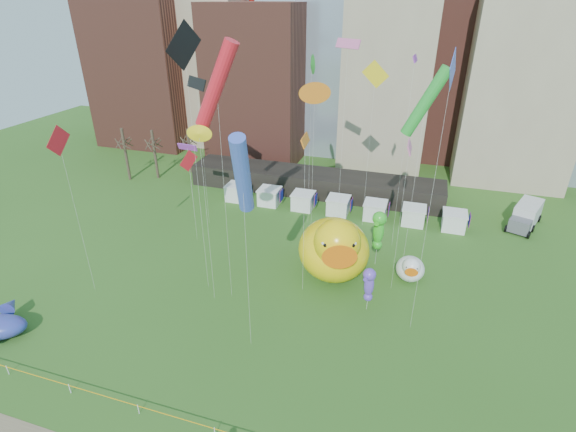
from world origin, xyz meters
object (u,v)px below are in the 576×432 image
(small_duck, at_px, (410,268))
(seahorse_green, at_px, (379,228))
(big_duck, at_px, (334,248))
(seahorse_purple, at_px, (369,282))
(box_truck, at_px, (526,215))

(small_duck, height_order, seahorse_green, seahorse_green)
(big_duck, height_order, seahorse_green, big_duck)
(seahorse_purple, bearing_deg, box_truck, 69.55)
(small_duck, height_order, box_truck, small_duck)
(small_duck, bearing_deg, box_truck, 47.97)
(big_duck, xyz_separation_m, seahorse_green, (3.98, 3.77, 1.05))
(seahorse_green, bearing_deg, seahorse_purple, -80.07)
(big_duck, relative_size, box_truck, 1.51)
(big_duck, distance_m, box_truck, 28.62)
(big_duck, distance_m, seahorse_purple, 6.15)
(seahorse_green, bearing_deg, box_truck, 49.38)
(seahorse_green, bearing_deg, big_duck, -128.45)
(small_duck, bearing_deg, seahorse_green, 149.66)
(seahorse_green, height_order, box_truck, seahorse_green)
(seahorse_green, relative_size, seahorse_purple, 1.40)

